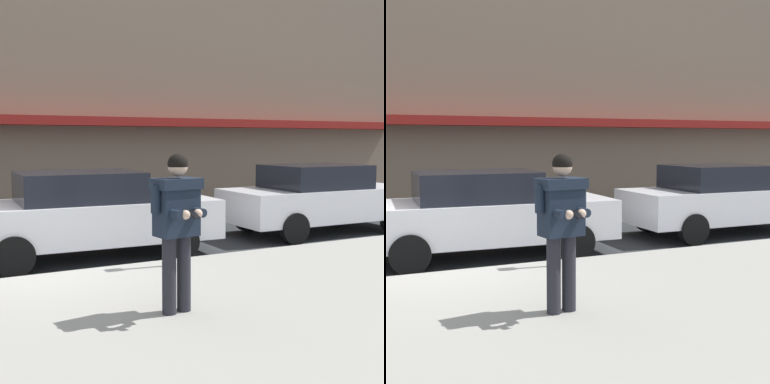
{
  "view_description": "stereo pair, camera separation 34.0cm",
  "coord_description": "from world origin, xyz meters",
  "views": [
    {
      "loc": [
        -1.35,
        -8.04,
        2.09
      ],
      "look_at": [
        1.48,
        -2.54,
        1.49
      ],
      "focal_mm": 50.0,
      "sensor_mm": 36.0,
      "label": 1
    },
    {
      "loc": [
        -1.05,
        -8.18,
        2.09
      ],
      "look_at": [
        1.48,
        -2.54,
        1.49
      ],
      "focal_mm": 50.0,
      "sensor_mm": 36.0,
      "label": 2
    }
  ],
  "objects": [
    {
      "name": "parked_sedan_mid",
      "position": [
        1.3,
        1.15,
        0.79
      ],
      "size": [
        4.58,
        2.08,
        1.54
      ],
      "color": "silver",
      "rests_on": "ground"
    },
    {
      "name": "parking_meter",
      "position": [
        2.03,
        -0.6,
        0.97
      ],
      "size": [
        0.12,
        0.18,
        1.27
      ],
      "color": "#4C4C51",
      "rests_on": "sidewalk"
    },
    {
      "name": "ground_plane",
      "position": [
        0.0,
        0.0,
        0.0
      ],
      "size": [
        80.0,
        80.0,
        0.0
      ],
      "primitive_type": "plane",
      "color": "#2B2D30"
    },
    {
      "name": "man_texting_on_phone",
      "position": [
        1.21,
        -2.71,
        1.25
      ],
      "size": [
        0.64,
        0.62,
        1.81
      ],
      "color": "#23232B",
      "rests_on": "sidewalk"
    },
    {
      "name": "curb_paint_line",
      "position": [
        1.0,
        0.05,
        0.0
      ],
      "size": [
        28.0,
        0.12,
        0.01
      ],
      "primitive_type": "cube",
      "color": "silver",
      "rests_on": "ground"
    },
    {
      "name": "parked_sedan_far",
      "position": [
        6.72,
        1.31,
        0.79
      ],
      "size": [
        4.51,
        1.96,
        1.54
      ],
      "color": "silver",
      "rests_on": "ground"
    },
    {
      "name": "sidewalk",
      "position": [
        1.0,
        -2.85,
        0.07
      ],
      "size": [
        32.0,
        5.3,
        0.14
      ],
      "primitive_type": "cube",
      "color": "#99968E",
      "rests_on": "ground"
    }
  ]
}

